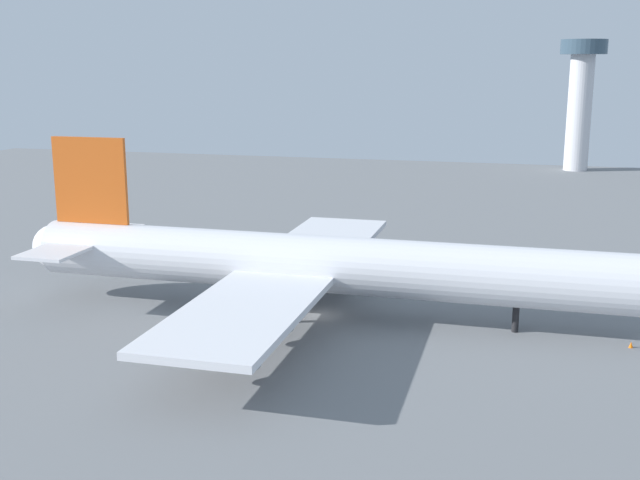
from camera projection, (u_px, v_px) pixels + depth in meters
ground_plane at (320, 315)px, 85.60m from camera, size 284.86×284.86×0.00m
cargo_airplane at (316, 265)px, 84.42m from camera, size 71.21×56.43×18.98m
safety_cone_nose at (631, 345)px, 75.75m from camera, size 0.42×0.42×0.61m
control_tower at (581, 93)px, 198.29m from camera, size 11.56×11.56×33.22m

